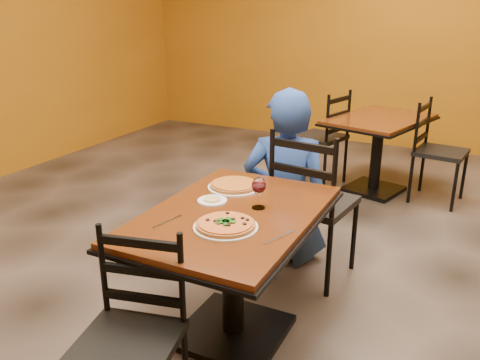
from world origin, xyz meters
The scene contains 18 objects.
floor centered at (0.00, 0.00, 0.00)m, with size 7.00×8.00×0.01m, color black.
wall_back centered at (0.00, 4.00, 1.50)m, with size 7.00×0.01×3.00m, color #B16A13.
table_main centered at (0.00, -0.50, 0.56)m, with size 0.83×1.23×0.75m.
table_second centered at (0.22, 2.16, 0.55)m, with size 1.01×1.26×0.75m.
chair_main_near centered at (-0.09, -1.28, 0.44)m, with size 0.40×0.40×0.88m, color black, non-canonical shape.
chair_main_far centered at (0.17, 0.35, 0.52)m, with size 0.47×0.47×1.03m, color black, non-canonical shape.
chair_second_left centered at (-0.36, 2.16, 0.49)m, with size 0.44×0.44×0.97m, color black, non-canonical shape.
chair_second_right centered at (0.80, 2.16, 0.47)m, with size 0.43×0.43×0.95m, color black, non-canonical shape.
diner centered at (-0.09, 0.51, 0.62)m, with size 0.62×0.40×1.24m, color navy.
plate_main centered at (0.06, -0.69, 0.76)m, with size 0.31×0.31×0.01m, color white.
pizza_main centered at (0.06, -0.69, 0.77)m, with size 0.28×0.28×0.02m, color maroon.
plate_far centered at (-0.15, -0.18, 0.76)m, with size 0.31×0.31×0.01m, color white.
pizza_far centered at (-0.15, -0.18, 0.77)m, with size 0.28×0.28×0.02m, color orange.
side_plate centered at (-0.16, -0.43, 0.76)m, with size 0.16×0.16×0.01m, color white.
dip centered at (-0.16, -0.43, 0.76)m, with size 0.09×0.09×0.01m, color tan.
wine_glass centered at (0.10, -0.40, 0.84)m, with size 0.08×0.08×0.18m, color white, non-canonical shape.
fork centered at (-0.23, -0.75, 0.75)m, with size 0.01×0.19×0.00m, color silver.
knife centered at (0.33, -0.67, 0.75)m, with size 0.01×0.21×0.00m, color silver.
Camera 1 is at (1.06, -2.56, 1.74)m, focal length 36.67 mm.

